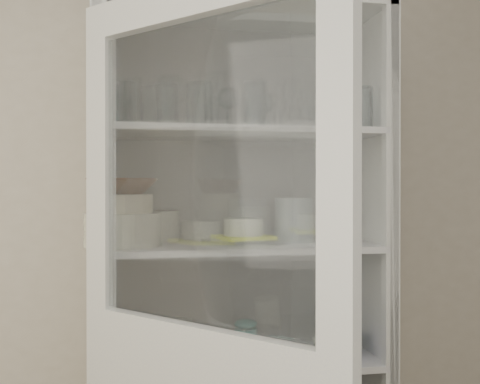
# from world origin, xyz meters

# --- Properties ---
(wall_back) EXTENTS (3.60, 0.02, 2.60)m
(wall_back) POSITION_xyz_m (0.00, 1.50, 1.30)
(wall_back) COLOR beige
(wall_back) RESTS_ON ground
(pantry_cabinet) EXTENTS (1.00, 0.45, 2.10)m
(pantry_cabinet) POSITION_xyz_m (0.20, 1.34, 0.94)
(pantry_cabinet) COLOR silver
(pantry_cabinet) RESTS_ON floor
(tumbler_0) EXTENTS (0.08, 0.08, 0.13)m
(tumbler_0) POSITION_xyz_m (-0.20, 1.12, 1.73)
(tumbler_0) COLOR silver
(tumbler_0) RESTS_ON shelf_glass
(tumbler_1) EXTENTS (0.09, 0.09, 0.13)m
(tumbler_1) POSITION_xyz_m (0.03, 1.11, 1.73)
(tumbler_1) COLOR silver
(tumbler_1) RESTS_ON shelf_glass
(tumbler_2) EXTENTS (0.10, 0.10, 0.15)m
(tumbler_2) POSITION_xyz_m (0.05, 1.14, 1.73)
(tumbler_2) COLOR silver
(tumbler_2) RESTS_ON shelf_glass
(tumbler_3) EXTENTS (0.10, 0.10, 0.16)m
(tumbler_3) POSITION_xyz_m (0.23, 1.15, 1.74)
(tumbler_3) COLOR silver
(tumbler_3) RESTS_ON shelf_glass
(tumbler_4) EXTENTS (0.09, 0.09, 0.16)m
(tumbler_4) POSITION_xyz_m (0.23, 1.16, 1.74)
(tumbler_4) COLOR silver
(tumbler_4) RESTS_ON shelf_glass
(tumbler_5) EXTENTS (0.09, 0.09, 0.14)m
(tumbler_5) POSITION_xyz_m (0.57, 1.16, 1.73)
(tumbler_5) COLOR silver
(tumbler_5) RESTS_ON shelf_glass
(tumbler_6) EXTENTS (0.08, 0.08, 0.15)m
(tumbler_6) POSITION_xyz_m (0.61, 1.15, 1.73)
(tumbler_6) COLOR silver
(tumbler_6) RESTS_ON shelf_glass
(tumbler_7) EXTENTS (0.10, 0.10, 0.15)m
(tumbler_7) POSITION_xyz_m (-0.21, 1.28, 1.74)
(tumbler_7) COLOR silver
(tumbler_7) RESTS_ON shelf_glass
(tumbler_8) EXTENTS (0.08, 0.08, 0.15)m
(tumbler_8) POSITION_xyz_m (-0.11, 1.28, 1.73)
(tumbler_8) COLOR silver
(tumbler_8) RESTS_ON shelf_glass
(tumbler_9) EXTENTS (0.08, 0.08, 0.15)m
(tumbler_9) POSITION_xyz_m (-0.06, 1.26, 1.74)
(tumbler_9) COLOR silver
(tumbler_9) RESTS_ON shelf_glass
(goblet_0) EXTENTS (0.07, 0.07, 0.15)m
(goblet_0) POSITION_xyz_m (-0.21, 1.38, 1.74)
(goblet_0) COLOR silver
(goblet_0) RESTS_ON shelf_glass
(goblet_1) EXTENTS (0.08, 0.08, 0.18)m
(goblet_1) POSITION_xyz_m (0.17, 1.35, 1.75)
(goblet_1) COLOR silver
(goblet_1) RESTS_ON shelf_glass
(goblet_2) EXTENTS (0.07, 0.07, 0.17)m
(goblet_2) POSITION_xyz_m (0.31, 1.38, 1.74)
(goblet_2) COLOR silver
(goblet_2) RESTS_ON shelf_glass
(goblet_3) EXTENTS (0.08, 0.08, 0.19)m
(goblet_3) POSITION_xyz_m (0.61, 1.36, 1.75)
(goblet_3) COLOR silver
(goblet_3) RESTS_ON shelf_glass
(plate_stack_front) EXTENTS (0.26, 0.26, 0.11)m
(plate_stack_front) POSITION_xyz_m (-0.21, 1.23, 1.32)
(plate_stack_front) COLOR silver
(plate_stack_front) RESTS_ON shelf_plates
(plate_stack_back) EXTENTS (0.20, 0.20, 0.11)m
(plate_stack_back) POSITION_xyz_m (-0.10, 1.42, 1.32)
(plate_stack_back) COLOR silver
(plate_stack_back) RESTS_ON shelf_plates
(cream_bowl) EXTENTS (0.26, 0.26, 0.06)m
(cream_bowl) POSITION_xyz_m (-0.21, 1.23, 1.40)
(cream_bowl) COLOR beige
(cream_bowl) RESTS_ON plate_stack_front
(terracotta_bowl) EXTENTS (0.28, 0.28, 0.05)m
(terracotta_bowl) POSITION_xyz_m (-0.21, 1.23, 1.46)
(terracotta_bowl) COLOR #4F2E1E
(terracotta_bowl) RESTS_ON cream_bowl
(glass_platter) EXTENTS (0.39, 0.39, 0.02)m
(glass_platter) POSITION_xyz_m (0.21, 1.25, 1.27)
(glass_platter) COLOR silver
(glass_platter) RESTS_ON shelf_plates
(yellow_trivet) EXTENTS (0.22, 0.22, 0.01)m
(yellow_trivet) POSITION_xyz_m (0.21, 1.25, 1.28)
(yellow_trivet) COLOR #FEFF3B
(yellow_trivet) RESTS_ON glass_platter
(white_ramekin) EXTENTS (0.18, 0.18, 0.06)m
(white_ramekin) POSITION_xyz_m (0.21, 1.25, 1.32)
(white_ramekin) COLOR silver
(white_ramekin) RESTS_ON yellow_trivet
(grey_bowl_stack) EXTENTS (0.14, 0.14, 0.16)m
(grey_bowl_stack) POSITION_xyz_m (0.40, 1.27, 1.34)
(grey_bowl_stack) COLOR #A7B3B3
(grey_bowl_stack) RESTS_ON shelf_plates
(mug_blue) EXTENTS (0.12, 0.12, 0.09)m
(mug_blue) POSITION_xyz_m (0.55, 1.19, 0.91)
(mug_blue) COLOR #090B78
(mug_blue) RESTS_ON shelf_mugs
(mug_teal) EXTENTS (0.13, 0.13, 0.10)m
(mug_teal) POSITION_xyz_m (0.55, 1.31, 0.91)
(mug_teal) COLOR teal
(mug_teal) RESTS_ON shelf_mugs
(mug_white) EXTENTS (0.10, 0.10, 0.09)m
(mug_white) POSITION_xyz_m (0.47, 1.14, 0.90)
(mug_white) COLOR silver
(mug_white) RESTS_ON shelf_mugs
(teal_jar) EXTENTS (0.08, 0.08, 0.10)m
(teal_jar) POSITION_xyz_m (0.23, 1.32, 0.91)
(teal_jar) COLOR teal
(teal_jar) RESTS_ON shelf_mugs
(measuring_cups) EXTENTS (0.10, 0.10, 0.04)m
(measuring_cups) POSITION_xyz_m (-0.04, 1.22, 0.88)
(measuring_cups) COLOR #ADADAD
(measuring_cups) RESTS_ON shelf_mugs
(white_canister) EXTENTS (0.15, 0.15, 0.13)m
(white_canister) POSITION_xyz_m (-0.02, 1.28, 0.93)
(white_canister) COLOR silver
(white_canister) RESTS_ON shelf_mugs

